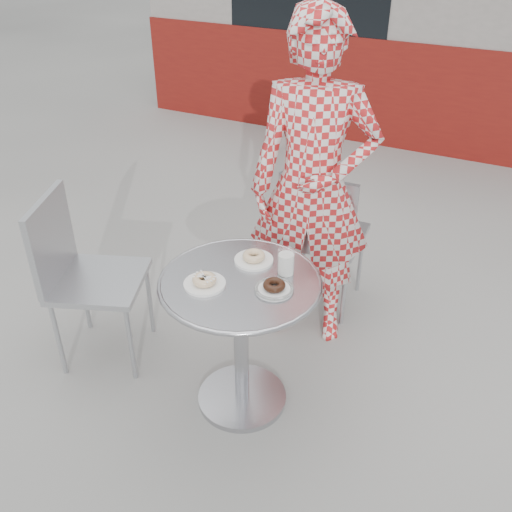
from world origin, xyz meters
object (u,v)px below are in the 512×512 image
at_px(seated_person, 313,188).
at_px(plate_near, 205,282).
at_px(plate_far, 254,258).
at_px(milk_cup, 286,263).
at_px(bistro_table, 241,312).
at_px(plate_checker, 274,288).
at_px(chair_far, 322,262).
at_px(chair_left, 102,310).

distance_m(seated_person, plate_near, 0.81).
bearing_deg(plate_far, milk_cup, -8.48).
height_order(bistro_table, seated_person, seated_person).
xyz_separation_m(seated_person, plate_checker, (0.10, -0.68, -0.14)).
relative_size(chair_far, plate_checker, 5.46).
relative_size(chair_far, chair_left, 0.98).
height_order(bistro_table, plate_checker, plate_checker).
bearing_deg(bistro_table, plate_checker, -0.66).
distance_m(plate_near, plate_checker, 0.30).
bearing_deg(plate_far, plate_checker, -42.65).
xyz_separation_m(bistro_table, milk_cup, (0.15, 0.14, 0.23)).
height_order(chair_far, plate_near, chair_far).
xyz_separation_m(bistro_table, plate_near, (-0.12, -0.10, 0.19)).
xyz_separation_m(plate_far, plate_near, (-0.10, -0.26, 0.00)).
bearing_deg(bistro_table, plate_far, 95.18).
relative_size(seated_person, plate_near, 9.76).
bearing_deg(plate_checker, plate_far, 137.35).
bearing_deg(plate_checker, bistro_table, 179.34).
xyz_separation_m(seated_person, plate_far, (-0.07, -0.52, -0.14)).
distance_m(chair_far, seated_person, 0.65).
distance_m(seated_person, milk_cup, 0.56).
relative_size(bistro_table, chair_far, 0.80).
distance_m(plate_far, plate_checker, 0.24).
bearing_deg(chair_left, bistro_table, -110.38).
distance_m(plate_far, milk_cup, 0.17).
bearing_deg(plate_far, seated_person, 82.04).
bearing_deg(plate_near, milk_cup, 40.76).
distance_m(plate_checker, milk_cup, 0.14).
height_order(plate_far, plate_near, same).
xyz_separation_m(plate_near, milk_cup, (0.27, 0.23, 0.04)).
height_order(bistro_table, milk_cup, milk_cup).
distance_m(chair_far, plate_far, 0.91).
height_order(plate_far, plate_checker, plate_far).
relative_size(chair_far, plate_far, 5.09).
bearing_deg(chair_far, plate_far, 82.24).
xyz_separation_m(bistro_table, plate_far, (-0.01, 0.16, 0.19)).
height_order(chair_left, milk_cup, chair_left).
distance_m(chair_far, milk_cup, 0.95).
bearing_deg(seated_person, plate_near, -118.78).
xyz_separation_m(bistro_table, chair_far, (0.05, 0.94, -0.27)).
bearing_deg(seated_person, bistro_table, -110.93).
xyz_separation_m(bistro_table, seated_person, (0.06, 0.68, 0.33)).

